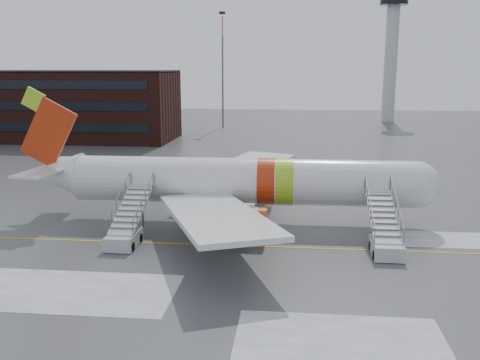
# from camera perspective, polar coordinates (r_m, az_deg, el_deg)

# --- Properties ---
(ground) EXTENTS (260.00, 260.00, 0.00)m
(ground) POSITION_cam_1_polar(r_m,az_deg,el_deg) (40.62, -5.31, -6.38)
(ground) COLOR #494C4F
(ground) RESTS_ON ground
(airliner) EXTENTS (35.03, 32.97, 11.18)m
(airliner) POSITION_cam_1_polar(r_m,az_deg,el_deg) (44.39, -0.96, -0.18)
(airliner) COLOR silver
(airliner) RESTS_ON ground
(airstair_fwd) EXTENTS (2.05, 7.70, 3.48)m
(airstair_fwd) POSITION_cam_1_polar(r_m,az_deg,el_deg) (38.91, 15.21, -5.94)
(airstair_fwd) COLOR #B5B8BD
(airstair_fwd) RESTS_ON ground
(airstair_aft) EXTENTS (2.05, 7.70, 3.48)m
(airstair_aft) POSITION_cam_1_polar(r_m,az_deg,el_deg) (40.24, -12.01, -5.18)
(airstair_aft) COLOR #ABAEB2
(airstair_aft) RESTS_ON ground
(pushback_tug) EXTENTS (2.69, 2.19, 1.43)m
(pushback_tug) POSITION_cam_1_polar(r_m,az_deg,el_deg) (39.67, -1.23, -5.82)
(pushback_tug) COLOR black
(pushback_tug) RESTS_ON ground
(terminal_building) EXTENTS (62.00, 16.11, 12.30)m
(terminal_building) POSITION_cam_1_polar(r_m,az_deg,el_deg) (106.89, -23.86, 7.39)
(terminal_building) COLOR #3F1E16
(terminal_building) RESTS_ON ground
(control_tower) EXTENTS (6.40, 6.40, 30.00)m
(control_tower) POSITION_cam_1_polar(r_m,az_deg,el_deg) (134.83, 15.89, 14.01)
(control_tower) COLOR #B2B5BA
(control_tower) RESTS_ON ground
(light_mast_far_n) EXTENTS (1.20, 1.20, 24.25)m
(light_mast_far_n) POSITION_cam_1_polar(r_m,az_deg,el_deg) (116.88, -1.87, 12.43)
(light_mast_far_n) COLOR #595B60
(light_mast_far_n) RESTS_ON ground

